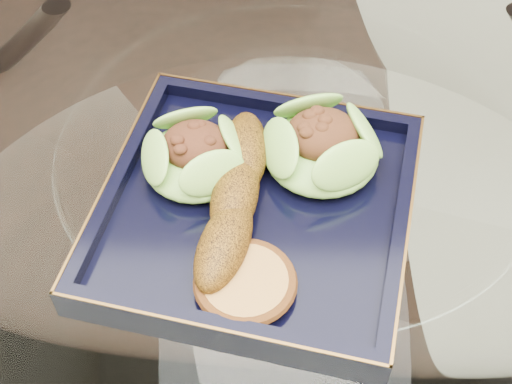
{
  "coord_description": "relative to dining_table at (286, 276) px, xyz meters",
  "views": [
    {
      "loc": [
        -0.03,
        -0.44,
        1.28
      ],
      "look_at": [
        -0.03,
        -0.05,
        0.8
      ],
      "focal_mm": 50.0,
      "sensor_mm": 36.0,
      "label": 1
    }
  ],
  "objects": [
    {
      "name": "dining_table",
      "position": [
        0.0,
        0.0,
        0.0
      ],
      "size": [
        1.13,
        1.13,
        0.77
      ],
      "color": "white",
      "rests_on": "ground"
    },
    {
      "name": "dining_chair",
      "position": [
        -0.15,
        0.44,
        0.0
      ],
      "size": [
        0.5,
        0.5,
        1.07
      ],
      "rotation": [
        0.0,
        0.0,
        0.07
      ],
      "color": "black",
      "rests_on": "ground"
    },
    {
      "name": "navy_plate",
      "position": [
        -0.03,
        -0.05,
        0.17
      ],
      "size": [
        0.32,
        0.32,
        0.02
      ],
      "primitive_type": "cube",
      "rotation": [
        0.0,
        0.0,
        -0.22
      ],
      "color": "black",
      "rests_on": "dining_table"
    },
    {
      "name": "lettuce_wrap_left",
      "position": [
        -0.09,
        -0.0,
        0.2
      ],
      "size": [
        0.1,
        0.1,
        0.03
      ],
      "primitive_type": "ellipsoid",
      "rotation": [
        0.0,
        0.0,
        -0.04
      ],
      "color": "#58932A",
      "rests_on": "navy_plate"
    },
    {
      "name": "lettuce_wrap_right",
      "position": [
        0.03,
        0.01,
        0.2
      ],
      "size": [
        0.11,
        0.11,
        0.04
      ],
      "primitive_type": "ellipsoid",
      "rotation": [
        0.0,
        0.0,
        -0.05
      ],
      "color": "#529A2C",
      "rests_on": "navy_plate"
    },
    {
      "name": "roasted_plantain",
      "position": [
        -0.05,
        -0.05,
        0.2
      ],
      "size": [
        0.07,
        0.2,
        0.04
      ],
      "primitive_type": "ellipsoid",
      "rotation": [
        0.0,
        0.0,
        1.43
      ],
      "color": "brown",
      "rests_on": "navy_plate"
    },
    {
      "name": "crumb_patty",
      "position": [
        -0.04,
        -0.13,
        0.19
      ],
      "size": [
        0.09,
        0.09,
        0.01
      ],
      "primitive_type": "cylinder",
      "rotation": [
        0.0,
        0.0,
        0.3
      ],
      "color": "#AC8439",
      "rests_on": "navy_plate"
    }
  ]
}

